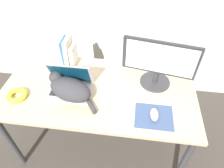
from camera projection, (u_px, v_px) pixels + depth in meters
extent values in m
cube|color=tan|center=(98.00, 90.00, 1.53)|extent=(1.46, 0.74, 0.03)
cylinder|color=#38383D|center=(11.00, 142.00, 1.62)|extent=(0.04, 0.04, 0.71)
cylinder|color=#38383D|center=(183.00, 164.00, 1.49)|extent=(0.04, 0.04, 0.71)
cylinder|color=#38383D|center=(41.00, 87.00, 2.08)|extent=(0.04, 0.04, 0.71)
cylinder|color=#38383D|center=(175.00, 99.00, 1.95)|extent=(0.04, 0.04, 0.71)
cube|color=#B7B7BC|center=(69.00, 91.00, 1.49)|extent=(0.33, 0.22, 0.02)
cube|color=#28282D|center=(69.00, 91.00, 1.47)|extent=(0.27, 0.12, 0.00)
cube|color=#B7B7BC|center=(70.00, 74.00, 1.46)|extent=(0.33, 0.09, 0.21)
cube|color=#0A334C|center=(70.00, 74.00, 1.46)|extent=(0.29, 0.07, 0.18)
ellipsoid|color=#333338|center=(70.00, 89.00, 1.41)|extent=(0.37, 0.29, 0.14)
sphere|color=#333338|center=(56.00, 77.00, 1.46)|extent=(0.10, 0.10, 0.10)
cone|color=#333338|center=(56.00, 71.00, 1.46)|extent=(0.04, 0.04, 0.03)
cone|color=#333338|center=(51.00, 75.00, 1.42)|extent=(0.04, 0.04, 0.03)
cylinder|color=#333338|center=(91.00, 105.00, 1.38)|extent=(0.11, 0.13, 0.03)
cylinder|color=#333338|center=(155.00, 82.00, 1.56)|extent=(0.23, 0.23, 0.01)
cylinder|color=#333338|center=(156.00, 77.00, 1.53)|extent=(0.04, 0.04, 0.09)
cube|color=#28282D|center=(160.00, 58.00, 1.40)|extent=(0.53, 0.11, 0.27)
cube|color=silver|center=(160.00, 59.00, 1.40)|extent=(0.48, 0.09, 0.23)
cube|color=#384C75|center=(154.00, 116.00, 1.33)|extent=(0.25, 0.21, 0.00)
ellipsoid|color=#99999E|center=(154.00, 114.00, 1.32)|extent=(0.06, 0.11, 0.03)
cube|color=#285B93|center=(65.00, 52.00, 1.66)|extent=(0.02, 0.15, 0.24)
cube|color=beige|center=(68.00, 51.00, 1.66)|extent=(0.04, 0.17, 0.24)
cube|color=white|center=(73.00, 55.00, 1.68)|extent=(0.03, 0.13, 0.18)
torus|color=gold|center=(17.00, 95.00, 1.44)|extent=(0.15, 0.15, 0.04)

